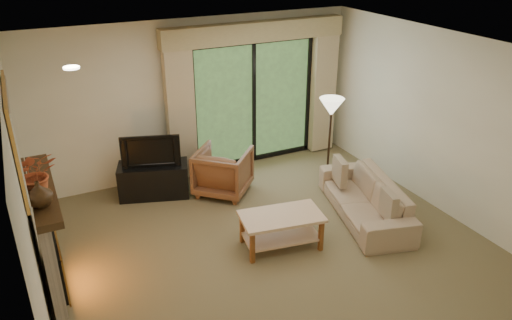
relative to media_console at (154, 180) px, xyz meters
name	(u,v)px	position (x,y,z in m)	size (l,w,h in m)	color
floor	(266,243)	(0.97, -1.95, -0.27)	(5.50, 5.50, 0.00)	olive
ceiling	(268,49)	(0.97, -1.95, 2.33)	(5.50, 5.50, 0.00)	white
wall_back	(197,98)	(0.97, 0.55, 1.03)	(5.00, 5.00, 0.00)	silver
wall_front	(405,266)	(0.97, -4.45, 1.03)	(5.00, 5.00, 0.00)	silver
wall_left	(26,203)	(-1.78, -1.95, 1.03)	(5.00, 5.00, 0.00)	silver
wall_right	(435,120)	(3.72, -1.95, 1.03)	(5.00, 5.00, 0.00)	silver
fireplace	(47,241)	(-1.66, -1.75, 0.42)	(0.24, 1.70, 1.37)	gray
mirror	(16,137)	(-1.74, -1.75, 1.68)	(0.07, 1.45, 1.02)	gold
sliding_door	(253,102)	(1.97, 0.50, 0.83)	(2.26, 0.10, 2.16)	black
curtain_left	(180,110)	(0.62, 0.39, 0.93)	(0.45, 0.18, 2.35)	tan
curtain_right	(323,88)	(3.32, 0.39, 0.93)	(0.45, 0.18, 2.35)	tan
cornice	(256,32)	(1.97, 0.41, 2.05)	(3.20, 0.24, 0.32)	tan
media_console	(154,180)	(0.00, 0.00, 0.00)	(1.06, 0.48, 0.53)	black
tv	(151,149)	(0.00, 0.00, 0.52)	(0.89, 0.12, 0.51)	black
armchair	(223,171)	(1.01, -0.38, 0.10)	(0.79, 0.81, 0.74)	brown
sofa	(365,199)	(2.58, -1.96, 0.02)	(1.96, 0.76, 0.57)	tan
pillow_near	(389,205)	(2.51, -2.52, 0.22)	(0.10, 0.38, 0.38)	brown
pillow_far	(340,171)	(2.51, -1.40, 0.23)	(0.11, 0.40, 0.40)	brown
coffee_table	(281,231)	(1.12, -2.10, -0.03)	(1.06, 0.58, 0.48)	#D9AD83
floor_lamp	(329,142)	(2.68, -0.83, 0.46)	(0.39, 0.39, 1.46)	#FFF9D0
vase	(39,194)	(-1.64, -2.20, 1.24)	(0.25, 0.25, 0.26)	#372411
branches	(35,174)	(-1.64, -1.96, 1.35)	(0.44, 0.38, 0.48)	#C2562E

